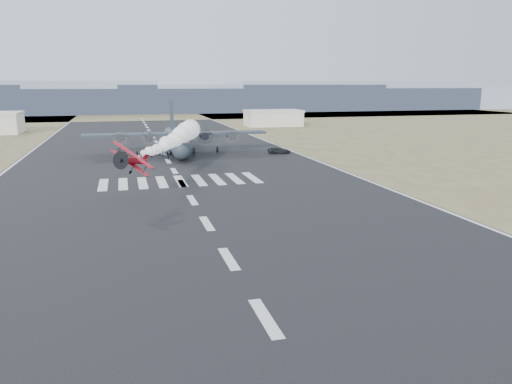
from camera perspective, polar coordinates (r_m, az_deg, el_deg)
name	(u,v)px	position (r m, az deg, el deg)	size (l,w,h in m)	color
ground	(265,318)	(34.56, 1.08, -14.19)	(500.00, 500.00, 0.00)	black
scrub_far	(140,115)	(260.32, -13.17, 8.55)	(500.00, 80.00, 0.00)	brown
runway_markings	(174,171)	(91.44, -9.34, 2.40)	(60.00, 260.00, 0.01)	silver
ridge_seg_c	(9,97)	(295.25, -26.35, 9.67)	(150.00, 50.00, 17.00)	gray
ridge_seg_d	(137,100)	(289.99, -13.44, 10.17)	(150.00, 50.00, 13.00)	gray
ridge_seg_e	(250,98)	(299.03, -0.69, 10.74)	(150.00, 50.00, 15.00)	gray
ridge_seg_f	(351,95)	(321.24, 10.82, 10.81)	(150.00, 50.00, 17.00)	gray
ridge_seg_g	(442,98)	(354.21, 20.48, 10.06)	(150.00, 50.00, 13.00)	gray
hangar_right	(273,118)	(188.24, 1.98, 8.47)	(20.50, 12.50, 5.90)	beige
aerobatic_biplane	(133,161)	(66.51, -13.91, 3.51)	(5.68, 6.04, 4.55)	red
smoke_trail	(183,134)	(97.50, -8.36, 6.59)	(14.14, 37.98, 4.06)	white
transport_aircraft	(176,140)	(115.17, -9.14, 5.93)	(40.44, 33.33, 11.70)	#222933
support_vehicle	(279,150)	(113.08, 2.66, 4.78)	(2.37, 5.15, 1.43)	black
crew_a	(163,154)	(108.28, -10.61, 4.33)	(0.62, 0.51, 1.70)	black
crew_b	(168,156)	(104.96, -10.07, 4.10)	(0.82, 0.51, 1.70)	black
crew_c	(194,153)	(108.26, -7.08, 4.49)	(1.22, 0.57, 1.89)	black
crew_d	(137,155)	(106.33, -13.44, 4.09)	(1.07, 0.55, 1.83)	black
crew_e	(151,153)	(109.84, -11.91, 4.36)	(0.79, 0.48, 1.61)	black
crew_f	(125,156)	(107.34, -14.71, 4.04)	(1.50, 0.49, 1.62)	black
crew_g	(217,150)	(112.70, -4.44, 4.81)	(0.62, 0.51, 1.71)	black
crew_h	(159,152)	(110.87, -11.04, 4.47)	(0.79, 0.49, 1.63)	black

